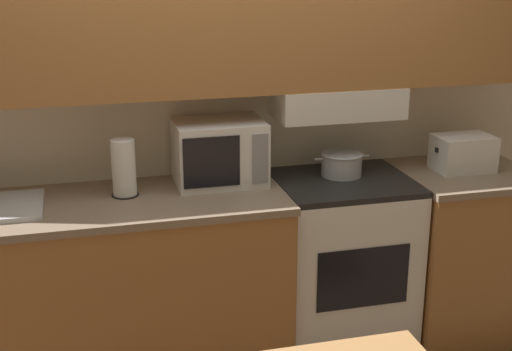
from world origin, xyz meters
TOP-DOWN VIEW (x-y plane):
  - ground_plane at (0.00, 0.00)m, footprint 16.00×16.00m
  - wall_back at (0.02, -0.06)m, footprint 5.63×0.38m
  - lower_counter_main at (-0.69, -0.32)m, footprint 1.87×0.67m
  - lower_counter_right_stub at (1.28, -0.32)m, footprint 0.69×0.67m
  - stove_range at (0.59, -0.30)m, footprint 0.69×0.61m
  - cooking_pot at (0.60, -0.23)m, footprint 0.30×0.22m
  - microwave at (-0.04, -0.19)m, footprint 0.45×0.33m
  - toaster at (1.26, -0.31)m, footprint 0.32×0.21m
  - paper_towel_roll at (-0.52, -0.27)m, footprint 0.13×0.13m

SIDE VIEW (x-z plane):
  - ground_plane at x=0.00m, z-range 0.00..0.00m
  - stove_range at x=0.59m, z-range 0.00..0.94m
  - lower_counter_main at x=-0.69m, z-range 0.00..0.94m
  - lower_counter_right_stub at x=1.28m, z-range 0.00..0.94m
  - cooking_pot at x=0.60m, z-range 0.94..1.07m
  - toaster at x=1.26m, z-range 0.94..1.13m
  - paper_towel_roll at x=-0.52m, z-range 0.94..1.22m
  - microwave at x=-0.04m, z-range 0.94..1.26m
  - wall_back at x=0.02m, z-range 0.18..2.73m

